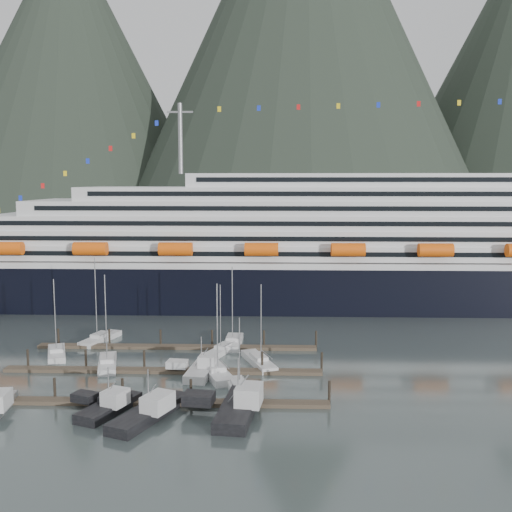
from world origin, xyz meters
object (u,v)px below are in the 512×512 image
object	(u,v)px
sailboat_a	(57,354)
sailboat_d	(259,362)
sailboat_b	(107,364)
sailboat_h	(239,389)
sailboat_e	(100,339)
sailboat_f	(233,343)
cruise_ship	(353,253)
trawler_b	(108,406)
trawler_c	(148,411)
trawler_e	(201,369)
sailboat_c	(216,373)
sailboat_g	(223,350)
trawler_d	(237,407)

from	to	relation	value
sailboat_a	sailboat_d	world-z (taller)	sailboat_a
sailboat_b	sailboat_h	world-z (taller)	sailboat_b
sailboat_e	sailboat_f	world-z (taller)	sailboat_e
sailboat_h	cruise_ship	bearing A→B (deg)	-34.68
trawler_b	trawler_c	distance (m)	5.51
trawler_e	trawler_b	bearing A→B (deg)	153.66
sailboat_a	sailboat_b	bearing A→B (deg)	-137.94
sailboat_c	trawler_c	xyz separation A→B (m)	(-6.67, -15.99, 0.43)
sailboat_g	trawler_c	xyz separation A→B (m)	(-6.69, -28.52, 0.48)
sailboat_d	trawler_c	size ratio (longest dim) A/B	0.99
sailboat_h	trawler_c	distance (m)	14.11
sailboat_h	trawler_d	distance (m)	7.99
cruise_ship	sailboat_a	xyz separation A→B (m)	(-53.99, -44.36, -11.61)
trawler_c	trawler_d	bearing A→B (deg)	-59.76
cruise_ship	trawler_d	distance (m)	72.49
sailboat_e	sailboat_g	xyz separation A→B (m)	(22.66, -5.95, -0.04)
sailboat_f	sailboat_h	world-z (taller)	sailboat_f
sailboat_e	trawler_d	world-z (taller)	sailboat_e
sailboat_c	sailboat_e	size ratio (longest dim) A/B	0.92
trawler_b	sailboat_d	bearing A→B (deg)	-19.87
sailboat_a	trawler_d	world-z (taller)	sailboat_a
sailboat_d	trawler_c	bearing A→B (deg)	129.11
cruise_ship	sailboat_a	distance (m)	70.84
trawler_c	trawler_e	distance (m)	17.19
sailboat_f	sailboat_g	distance (m)	4.48
sailboat_e	sailboat_f	size ratio (longest dim) A/B	1.09
sailboat_b	trawler_c	xyz separation A→B (m)	(10.58, -19.96, 0.44)
trawler_b	trawler_d	world-z (taller)	trawler_d
sailboat_f	trawler_d	world-z (taller)	sailboat_f
sailboat_a	sailboat_b	world-z (taller)	sailboat_b
sailboat_d	sailboat_b	bearing A→B (deg)	74.36
sailboat_g	trawler_b	size ratio (longest dim) A/B	1.17
sailboat_e	sailboat_g	bearing A→B (deg)	-87.27
sailboat_e	trawler_c	bearing A→B (deg)	-137.70
trawler_c	sailboat_a	bearing A→B (deg)	61.68
sailboat_c	trawler_c	size ratio (longest dim) A/B	1.08
sailboat_g	trawler_c	size ratio (longest dim) A/B	0.89
trawler_e	sailboat_d	bearing A→B (deg)	-51.59
sailboat_c	sailboat_e	world-z (taller)	sailboat_e
sailboat_c	sailboat_g	size ratio (longest dim) A/B	1.21
sailboat_h	trawler_e	world-z (taller)	sailboat_h
sailboat_a	trawler_c	size ratio (longest dim) A/B	1.00
sailboat_f	sailboat_g	bearing A→B (deg)	163.99
sailboat_e	cruise_ship	bearing A→B (deg)	-37.32
sailboat_h	trawler_e	xyz separation A→B (m)	(-6.08, 7.17, 0.44)
sailboat_c	trawler_e	world-z (taller)	sailboat_c
sailboat_d	trawler_d	distance (m)	20.56
trawler_b	trawler_e	distance (m)	17.87
sailboat_h	trawler_e	bearing A→B (deg)	26.62
sailboat_b	trawler_d	bearing A→B (deg)	-145.20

